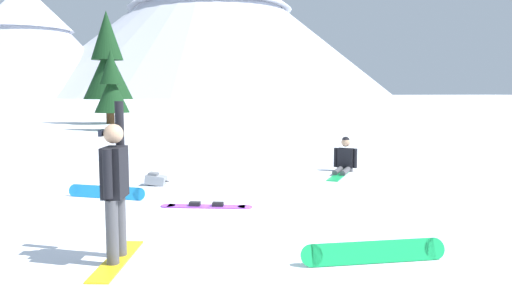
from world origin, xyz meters
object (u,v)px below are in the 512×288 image
snowboarder_foreground (115,187)px  loose_snowboard_far_spare (374,251)px  pine_tree_young (111,86)px  loose_snowboard_near_left (206,206)px  snowboarder_midground (344,160)px  loose_snowboard_near_right (107,192)px  backpack_grey (156,179)px  pine_tree_twin (107,63)px

snowboarder_foreground → loose_snowboard_far_spare: 3.29m
pine_tree_young → snowboarder_foreground: bearing=-92.8°
loose_snowboard_near_left → pine_tree_young: size_ratio=0.37×
loose_snowboard_far_spare → snowboarder_foreground: bearing=160.0°
snowboarder_midground → loose_snowboard_near_right: (-6.06, -1.28, -0.19)m
snowboarder_foreground → backpack_grey: snowboarder_foreground is taller
backpack_grey → pine_tree_twin: (0.04, 23.42, 3.97)m
loose_snowboard_near_left → backpack_grey: size_ratio=3.02×
snowboarder_foreground → loose_snowboard_far_spare: bearing=-20.0°
snowboarder_midground → loose_snowboard_near_left: snowboarder_midground is taller
snowboarder_foreground → loose_snowboard_far_spare: size_ratio=1.06×
loose_snowboard_near_right → backpack_grey: bearing=43.6°
snowboarder_midground → pine_tree_young: (-5.00, 17.05, 2.13)m
snowboarder_midground → pine_tree_twin: bearing=102.0°
pine_tree_twin → loose_snowboard_near_right: bearing=-92.7°
pine_tree_twin → snowboarder_foreground: bearing=-92.4°
loose_snowboard_near_left → snowboarder_midground: bearing=31.5°
loose_snowboard_near_right → loose_snowboard_far_spare: loose_snowboard_far_spare is taller
loose_snowboard_near_right → snowboarder_midground: bearing=11.9°
backpack_grey → snowboarder_foreground: bearing=-103.1°
loose_snowboard_far_spare → pine_tree_twin: pine_tree_twin is taller
snowboarder_midground → loose_snowboard_far_spare: 6.95m
backpack_grey → pine_tree_young: 17.43m
snowboarder_foreground → loose_snowboard_near_right: size_ratio=1.36×
loose_snowboard_far_spare → pine_tree_young: bearing=94.7°
snowboarder_foreground → loose_snowboard_near_right: snowboarder_foreground is taller
pine_tree_young → pine_tree_twin: size_ratio=0.60×
loose_snowboard_near_right → loose_snowboard_far_spare: size_ratio=0.78×
loose_snowboard_far_spare → backpack_grey: (-1.86, 5.99, -0.00)m
loose_snowboard_near_left → backpack_grey: backpack_grey is taller
snowboarder_foreground → snowboarder_midground: snowboarder_foreground is taller
snowboarder_midground → loose_snowboard_near_right: size_ratio=1.09×
loose_snowboard_near_left → loose_snowboard_far_spare: size_ratio=0.89×
snowboarder_midground → loose_snowboard_far_spare: size_ratio=0.85×
loose_snowboard_near_left → pine_tree_twin: 26.20m
pine_tree_young → pine_tree_twin: 6.36m
snowboarder_midground → backpack_grey: (-4.95, -0.22, -0.18)m
loose_snowboard_near_right → snowboarder_foreground: bearing=-90.4°
loose_snowboard_near_left → loose_snowboard_near_right: bearing=140.4°
snowboarder_midground → backpack_grey: bearing=-177.4°
loose_snowboard_near_left → pine_tree_twin: (-0.54, 25.87, 4.08)m
snowboarder_foreground → snowboarder_midground: bearing=40.1°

